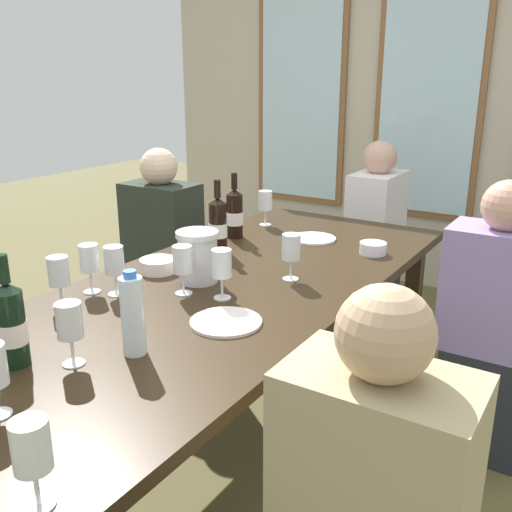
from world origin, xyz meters
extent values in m
plane|color=brown|center=(0.00, 0.00, 0.00)|extent=(12.00, 12.00, 0.00)
cube|color=#BDB09A|center=(0.00, 2.42, 1.45)|extent=(4.15, 0.06, 2.90)
cube|color=brown|center=(-0.95, 2.38, 1.45)|extent=(0.72, 0.03, 1.88)
cube|color=silver|center=(-0.95, 2.36, 1.45)|extent=(0.64, 0.01, 1.80)
cube|color=brown|center=(0.00, 2.38, 1.45)|extent=(0.72, 0.03, 1.88)
cube|color=silver|center=(0.00, 2.36, 1.45)|extent=(0.64, 0.01, 1.80)
cube|color=#302112|center=(0.00, 0.00, 0.72)|extent=(0.95, 2.39, 0.04)
cube|color=#302112|center=(-0.38, 1.10, 0.35)|extent=(0.07, 0.07, 0.70)
cube|color=#302112|center=(0.38, 1.10, 0.35)|extent=(0.07, 0.07, 0.70)
cylinder|color=white|center=(0.20, -0.24, 0.74)|extent=(0.22, 0.22, 0.01)
cylinder|color=white|center=(0.01, 0.73, 0.74)|extent=(0.21, 0.21, 0.01)
cylinder|color=silver|center=(-0.10, 0.02, 0.82)|extent=(0.14, 0.14, 0.17)
cylinder|color=silver|center=(-0.10, 0.02, 0.92)|extent=(0.16, 0.16, 0.02)
cylinder|color=black|center=(-0.26, 0.36, 0.84)|extent=(0.07, 0.07, 0.21)
cone|color=black|center=(-0.26, 0.36, 0.96)|extent=(0.07, 0.07, 0.02)
cylinder|color=black|center=(-0.26, 0.36, 1.01)|extent=(0.03, 0.03, 0.08)
cylinder|color=#ECEFCE|center=(-0.26, 0.36, 0.83)|extent=(0.08, 0.08, 0.06)
cylinder|color=black|center=(-0.12, -0.74, 0.84)|extent=(0.08, 0.07, 0.21)
cone|color=black|center=(-0.12, -0.74, 0.96)|extent=(0.08, 0.07, 0.02)
cylinder|color=black|center=(-0.12, -0.74, 1.01)|extent=(0.03, 0.03, 0.08)
cylinder|color=white|center=(-0.12, -0.74, 0.83)|extent=(0.08, 0.08, 0.06)
cylinder|color=black|center=(-0.32, 0.57, 0.84)|extent=(0.07, 0.07, 0.20)
cone|color=black|center=(-0.32, 0.57, 0.95)|extent=(0.07, 0.07, 0.02)
cylinder|color=black|center=(-0.32, 0.57, 1.00)|extent=(0.03, 0.03, 0.08)
cylinder|color=white|center=(-0.32, 0.57, 0.83)|extent=(0.08, 0.08, 0.06)
cylinder|color=white|center=(0.32, 0.67, 0.77)|extent=(0.11, 0.11, 0.05)
cylinder|color=white|center=(-0.30, 0.01, 0.77)|extent=(0.14, 0.14, 0.05)
cylinder|color=white|center=(0.10, -0.53, 0.85)|extent=(0.06, 0.06, 0.22)
cylinder|color=blue|center=(0.10, -0.53, 0.97)|extent=(0.04, 0.04, 0.02)
cylinder|color=white|center=(-0.35, -0.27, 0.74)|extent=(0.06, 0.06, 0.00)
cylinder|color=white|center=(-0.35, -0.27, 0.78)|extent=(0.01, 0.01, 0.07)
cylinder|color=white|center=(-0.35, -0.27, 0.87)|extent=(0.07, 0.07, 0.09)
cylinder|color=white|center=(-0.33, -0.42, 0.74)|extent=(0.06, 0.06, 0.00)
cylinder|color=white|center=(-0.33, -0.42, 0.78)|extent=(0.01, 0.01, 0.07)
cylinder|color=white|center=(-0.33, -0.42, 0.87)|extent=(0.07, 0.07, 0.09)
cylinder|color=#590C19|center=(-0.33, -0.42, 0.84)|extent=(0.06, 0.06, 0.03)
cylinder|color=white|center=(0.18, 0.21, 0.74)|extent=(0.06, 0.06, 0.00)
cylinder|color=white|center=(0.18, 0.21, 0.78)|extent=(0.01, 0.01, 0.07)
cylinder|color=white|center=(0.18, 0.21, 0.87)|extent=(0.07, 0.07, 0.09)
cylinder|color=beige|center=(0.18, 0.21, 0.84)|extent=(0.06, 0.06, 0.04)
cylinder|color=white|center=(0.37, -1.05, 0.74)|extent=(0.06, 0.06, 0.00)
cylinder|color=white|center=(0.37, -1.05, 0.78)|extent=(0.01, 0.01, 0.07)
cylinder|color=white|center=(0.37, -1.05, 0.87)|extent=(0.07, 0.07, 0.09)
cylinder|color=maroon|center=(0.37, -1.05, 0.84)|extent=(0.06, 0.06, 0.03)
cylinder|color=white|center=(-0.26, -0.24, 0.74)|extent=(0.06, 0.06, 0.00)
cylinder|color=white|center=(-0.26, -0.24, 0.78)|extent=(0.01, 0.01, 0.07)
cylinder|color=white|center=(-0.26, -0.24, 0.87)|extent=(0.07, 0.07, 0.09)
cylinder|color=white|center=(0.01, -0.66, 0.74)|extent=(0.06, 0.06, 0.00)
cylinder|color=white|center=(0.01, -0.66, 0.78)|extent=(0.01, 0.01, 0.07)
cylinder|color=white|center=(0.01, -0.66, 0.87)|extent=(0.07, 0.07, 0.09)
cylinder|color=maroon|center=(0.01, -0.66, 0.84)|extent=(0.06, 0.06, 0.03)
cylinder|color=white|center=(0.07, -0.08, 0.74)|extent=(0.06, 0.06, 0.00)
cylinder|color=white|center=(0.07, -0.08, 0.78)|extent=(0.01, 0.01, 0.07)
cylinder|color=white|center=(0.07, -0.08, 0.87)|extent=(0.07, 0.07, 0.09)
cylinder|color=white|center=(-0.32, 0.84, 0.74)|extent=(0.06, 0.06, 0.00)
cylinder|color=white|center=(-0.32, 0.84, 0.78)|extent=(0.01, 0.01, 0.07)
cylinder|color=white|center=(-0.32, 0.84, 0.87)|extent=(0.07, 0.07, 0.09)
cylinder|color=beige|center=(-0.32, 0.84, 0.84)|extent=(0.06, 0.06, 0.04)
cylinder|color=white|center=(-0.07, -0.11, 0.74)|extent=(0.06, 0.06, 0.00)
cylinder|color=white|center=(-0.07, -0.11, 0.78)|extent=(0.01, 0.01, 0.07)
cylinder|color=white|center=(-0.07, -0.11, 0.87)|extent=(0.07, 0.07, 0.09)
cylinder|color=beige|center=(-0.07, -0.11, 0.84)|extent=(0.06, 0.06, 0.03)
cube|color=tan|center=(0.83, -0.61, 0.69)|extent=(0.38, 0.24, 0.48)
sphere|color=tan|center=(0.83, -0.61, 1.02)|extent=(0.19, 0.19, 0.19)
cube|color=#362D42|center=(-0.83, 0.64, 0.23)|extent=(0.32, 0.24, 0.45)
cube|color=#262E24|center=(-0.83, 0.64, 0.69)|extent=(0.38, 0.24, 0.48)
sphere|color=beige|center=(-0.83, 0.64, 1.02)|extent=(0.19, 0.19, 0.19)
cube|color=#252930|center=(0.83, 0.64, 0.23)|extent=(0.32, 0.24, 0.45)
cube|color=#8E7AB9|center=(0.83, 0.64, 0.69)|extent=(0.38, 0.24, 0.48)
sphere|color=tan|center=(0.83, 0.64, 1.02)|extent=(0.19, 0.19, 0.19)
cube|color=#242634|center=(0.00, 1.55, 0.23)|extent=(0.24, 0.32, 0.45)
cube|color=white|center=(0.00, 1.55, 0.69)|extent=(0.24, 0.38, 0.48)
sphere|color=tan|center=(0.00, 1.55, 1.02)|extent=(0.19, 0.19, 0.19)
camera|label=1|loc=(1.15, -1.56, 1.48)|focal=40.55mm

